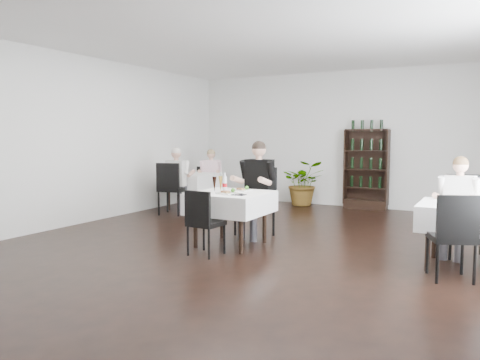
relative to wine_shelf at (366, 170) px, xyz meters
name	(u,v)px	position (x,y,z in m)	size (l,w,h in m)	color
room_shell	(249,141)	(-0.60, -4.31, 0.65)	(9.00, 9.00, 9.00)	black
wine_shelf	(366,170)	(0.00, 0.00, 0.00)	(0.90, 0.28, 1.75)	black
main_table	(231,203)	(-0.90, -4.31, -0.23)	(1.03, 1.03, 0.77)	black
left_table	(191,180)	(-3.30, -1.81, -0.23)	(0.98, 0.98, 0.77)	black
right_table	(463,217)	(2.10, -4.01, -0.23)	(0.98, 0.98, 0.77)	black
potted_tree	(304,183)	(-1.36, -0.14, -0.34)	(0.92, 0.80, 1.02)	#23551D
main_chair_far	(258,196)	(-0.86, -3.48, -0.23)	(0.63, 0.63, 1.08)	black
main_chair_near	(203,219)	(-0.92, -5.02, -0.35)	(0.43, 0.43, 0.87)	black
left_chair_far	(203,183)	(-3.37, -1.23, -0.35)	(0.44, 0.45, 0.88)	black
left_chair_near	(171,185)	(-3.23, -2.63, -0.25)	(0.57, 0.57, 1.05)	black
right_chair_far	(467,210)	(2.11, -3.36, -0.24)	(0.56, 0.57, 1.07)	black
right_chair_near	(454,232)	(2.05, -4.64, -0.30)	(0.57, 0.57, 0.96)	black
diner_main	(257,182)	(-0.81, -3.65, 0.02)	(0.57, 0.57, 1.50)	#3D3D44
diner_left_far	(211,173)	(-3.18, -1.20, -0.11)	(0.56, 0.59, 1.28)	#3D3D44
diner_left_near	(178,175)	(-3.19, -2.44, -0.06)	(0.55, 0.57, 1.35)	#3D3D44
diner_right_far	(458,199)	(2.01, -3.49, -0.08)	(0.53, 0.55, 1.31)	#3D3D44
plate_far	(243,190)	(-0.84, -4.06, -0.06)	(0.26, 0.26, 0.07)	white
plate_near	(228,192)	(-0.84, -4.49, -0.06)	(0.30, 0.30, 0.08)	white
pilsner_dark	(214,184)	(-1.13, -4.39, 0.04)	(0.06, 0.06, 0.28)	black
pilsner_lager	(221,183)	(-1.09, -4.27, 0.04)	(0.07, 0.07, 0.28)	#B3882E
coke_bottle	(225,184)	(-1.03, -4.26, 0.03)	(0.07, 0.07, 0.27)	silver
napkin_cutlery	(239,195)	(-0.64, -4.54, -0.07)	(0.17, 0.19, 0.02)	black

